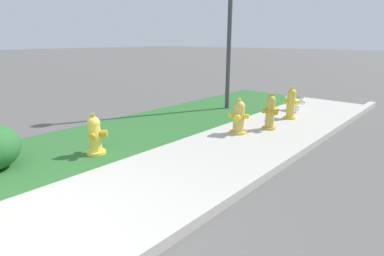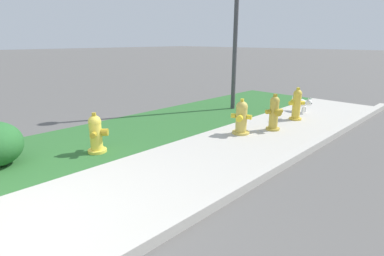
{
  "view_description": "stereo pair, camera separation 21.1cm",
  "coord_description": "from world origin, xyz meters",
  "views": [
    {
      "loc": [
        -0.33,
        -2.71,
        1.76
      ],
      "look_at": [
        3.08,
        0.37,
        0.4
      ],
      "focal_mm": 28.0,
      "sensor_mm": 36.0,
      "label": 1
    },
    {
      "loc": [
        -0.19,
        -2.86,
        1.76
      ],
      "look_at": [
        3.08,
        0.37,
        0.4
      ],
      "focal_mm": 28.0,
      "sensor_mm": 36.0,
      "label": 2
    }
  ],
  "objects": [
    {
      "name": "fire_hydrant_far_end",
      "position": [
        5.08,
        0.04,
        0.35
      ],
      "size": [
        0.36,
        0.33,
        0.74
      ],
      "rotation": [
        0.0,
        0.0,
        2.65
      ],
      "color": "gold",
      "rests_on": "ground"
    },
    {
      "name": "fire_hydrant_near_corner",
      "position": [
        1.98,
        1.44,
        0.31
      ],
      "size": [
        0.35,
        0.35,
        0.66
      ],
      "rotation": [
        0.0,
        0.0,
        3.97
      ],
      "color": "yellow",
      "rests_on": "ground"
    },
    {
      "name": "fire_hydrant_by_grass_verge",
      "position": [
        6.17,
        0.1,
        0.36
      ],
      "size": [
        0.34,
        0.33,
        0.74
      ],
      "rotation": [
        0.0,
        0.0,
        5.65
      ],
      "color": "gold",
      "rests_on": "ground"
    },
    {
      "name": "fire_hydrant_across_street",
      "position": [
        4.42,
        0.36,
        0.33
      ],
      "size": [
        0.38,
        0.4,
        0.69
      ],
      "rotation": [
        0.0,
        0.0,
        1.97
      ],
      "color": "gold",
      "rests_on": "ground"
    },
    {
      "name": "small_white_dog",
      "position": [
        6.99,
        0.36,
        0.23
      ],
      "size": [
        0.25,
        0.56,
        0.4
      ],
      "rotation": [
        0.0,
        0.0,
        4.56
      ],
      "color": "white",
      "rests_on": "ground"
    }
  ]
}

